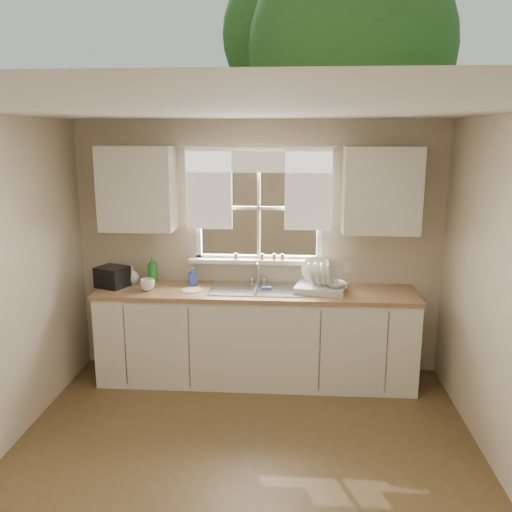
# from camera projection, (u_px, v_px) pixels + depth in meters

# --- Properties ---
(ground) EXTENTS (4.00, 4.00, 0.00)m
(ground) POSITION_uv_depth(u_px,v_px,m) (239.00, 487.00, 3.71)
(ground) COLOR brown
(ground) RESTS_ON ground
(room_walls) EXTENTS (3.62, 4.02, 2.50)m
(room_walls) POSITION_uv_depth(u_px,v_px,m) (237.00, 318.00, 3.37)
(room_walls) COLOR beige
(room_walls) RESTS_ON ground
(ceiling) EXTENTS (3.60, 4.00, 0.02)m
(ceiling) POSITION_uv_depth(u_px,v_px,m) (236.00, 109.00, 3.16)
(ceiling) COLOR silver
(ceiling) RESTS_ON room_walls
(window) EXTENTS (1.38, 0.16, 1.06)m
(window) POSITION_uv_depth(u_px,v_px,m) (259.00, 225.00, 5.33)
(window) COLOR white
(window) RESTS_ON room_walls
(curtains) EXTENTS (1.50, 0.03, 0.81)m
(curtains) POSITION_uv_depth(u_px,v_px,m) (258.00, 180.00, 5.18)
(curtains) COLOR white
(curtains) RESTS_ON room_walls
(base_cabinets) EXTENTS (3.00, 0.62, 0.87)m
(base_cabinets) POSITION_uv_depth(u_px,v_px,m) (256.00, 337.00, 5.24)
(base_cabinets) COLOR white
(base_cabinets) RESTS_ON ground
(countertop) EXTENTS (3.04, 0.65, 0.04)m
(countertop) POSITION_uv_depth(u_px,v_px,m) (256.00, 292.00, 5.15)
(countertop) COLOR #A57A52
(countertop) RESTS_ON base_cabinets
(upper_cabinet_left) EXTENTS (0.70, 0.33, 0.80)m
(upper_cabinet_left) POSITION_uv_depth(u_px,v_px,m) (137.00, 189.00, 5.15)
(upper_cabinet_left) COLOR white
(upper_cabinet_left) RESTS_ON room_walls
(upper_cabinet_right) EXTENTS (0.70, 0.33, 0.80)m
(upper_cabinet_right) POSITION_uv_depth(u_px,v_px,m) (381.00, 190.00, 5.00)
(upper_cabinet_right) COLOR white
(upper_cabinet_right) RESTS_ON room_walls
(wall_outlet) EXTENTS (0.08, 0.01, 0.12)m
(wall_outlet) POSITION_uv_depth(u_px,v_px,m) (347.00, 267.00, 5.34)
(wall_outlet) COLOR beige
(wall_outlet) RESTS_ON room_walls
(sill_jars) EXTENTS (0.50, 0.04, 0.06)m
(sill_jars) POSITION_uv_depth(u_px,v_px,m) (264.00, 257.00, 5.33)
(sill_jars) COLOR brown
(sill_jars) RESTS_ON window
(backyard) EXTENTS (20.00, 10.00, 6.13)m
(backyard) POSITION_uv_depth(u_px,v_px,m) (307.00, 79.00, 11.10)
(backyard) COLOR #335421
(backyard) RESTS_ON ground
(sink) EXTENTS (0.88, 0.52, 0.40)m
(sink) POSITION_uv_depth(u_px,v_px,m) (256.00, 296.00, 5.19)
(sink) COLOR #B7B7BC
(sink) RESTS_ON countertop
(dish_rack) EXTENTS (0.52, 0.43, 0.31)m
(dish_rack) POSITION_uv_depth(u_px,v_px,m) (320.00, 284.00, 5.09)
(dish_rack) COLOR silver
(dish_rack) RESTS_ON countertop
(bowl) EXTENTS (0.25, 0.25, 0.05)m
(bowl) POSITION_uv_depth(u_px,v_px,m) (335.00, 284.00, 5.03)
(bowl) COLOR white
(bowl) RESTS_ON dish_rack
(soap_bottle_a) EXTENTS (0.11, 0.11, 0.28)m
(soap_bottle_a) POSITION_uv_depth(u_px,v_px,m) (153.00, 269.00, 5.37)
(soap_bottle_a) COLOR green
(soap_bottle_a) RESTS_ON countertop
(soap_bottle_b) EXTENTS (0.10, 0.10, 0.17)m
(soap_bottle_b) POSITION_uv_depth(u_px,v_px,m) (193.00, 276.00, 5.31)
(soap_bottle_b) COLOR blue
(soap_bottle_b) RESTS_ON countertop
(soap_bottle_c) EXTENTS (0.15, 0.15, 0.18)m
(soap_bottle_c) POSITION_uv_depth(u_px,v_px,m) (131.00, 275.00, 5.34)
(soap_bottle_c) COLOR beige
(soap_bottle_c) RESTS_ON countertop
(saucer) EXTENTS (0.20, 0.20, 0.01)m
(saucer) POSITION_uv_depth(u_px,v_px,m) (192.00, 290.00, 5.11)
(saucer) COLOR silver
(saucer) RESTS_ON countertop
(cup) EXTENTS (0.17, 0.17, 0.11)m
(cup) POSITION_uv_depth(u_px,v_px,m) (147.00, 285.00, 5.12)
(cup) COLOR white
(cup) RESTS_ON countertop
(black_appliance) EXTENTS (0.34, 0.32, 0.20)m
(black_appliance) POSITION_uv_depth(u_px,v_px,m) (112.00, 277.00, 5.24)
(black_appliance) COLOR black
(black_appliance) RESTS_ON countertop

